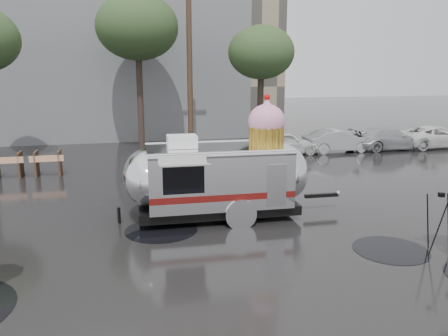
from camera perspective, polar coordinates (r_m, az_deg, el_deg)
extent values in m
plane|color=black|center=(9.63, -5.37, -12.96)|extent=(120.00, 120.00, 0.00)
cylinder|color=black|center=(11.23, 20.92, -9.95)|extent=(1.76, 1.76, 0.01)
cylinder|color=black|center=(11.85, -8.20, -8.03)|extent=(1.93, 1.93, 0.01)
cube|color=slate|center=(32.83, -19.30, 15.89)|extent=(22.00, 12.00, 13.00)
cylinder|color=#473323|center=(22.93, -4.52, 13.31)|extent=(0.28, 0.28, 9.00)
cylinder|color=#382D26|center=(23.67, -10.95, 10.38)|extent=(0.32, 0.32, 6.75)
ellipsoid|color=#28401F|center=(23.76, -11.26, 17.62)|extent=(4.20, 4.20, 3.30)
cylinder|color=#382D26|center=(22.84, 4.78, 8.79)|extent=(0.32, 0.32, 5.40)
ellipsoid|color=#28401F|center=(22.81, 4.89, 14.82)|extent=(3.36, 3.36, 2.64)
cube|color=#473323|center=(19.37, -25.03, 0.46)|extent=(0.08, 0.80, 1.00)
cube|color=#E5590C|center=(19.06, -26.64, 0.89)|extent=(1.30, 0.04, 0.25)
cube|color=#473323|center=(19.26, -23.29, 0.55)|extent=(0.08, 0.80, 1.00)
cube|color=#473323|center=(19.13, -20.63, 0.69)|extent=(0.08, 0.80, 1.00)
cube|color=#E5590C|center=(18.77, -22.18, 1.14)|extent=(1.30, 0.04, 0.25)
imported|color=silver|center=(22.46, 7.92, 3.52)|extent=(4.00, 1.80, 1.40)
imported|color=#B2B2B7|center=(23.72, 14.69, 3.70)|extent=(4.00, 1.80, 1.40)
imported|color=#B2B2B7|center=(25.27, 20.72, 3.87)|extent=(4.20, 1.80, 1.44)
imported|color=silver|center=(27.06, 26.00, 3.99)|extent=(4.40, 1.90, 1.50)
cube|color=silver|center=(12.47, -0.89, -0.85)|extent=(4.02, 2.20, 1.62)
ellipsoid|color=silver|center=(12.98, 7.72, -0.44)|extent=(1.42, 2.11, 1.62)
ellipsoid|color=silver|center=(12.26, -10.01, -1.27)|extent=(1.42, 2.11, 1.62)
cube|color=black|center=(12.72, -0.88, -5.00)|extent=(4.55, 1.95, 0.27)
cylinder|color=black|center=(11.95, 2.10, -6.17)|extent=(0.64, 0.22, 0.63)
cylinder|color=black|center=(13.67, 0.24, -3.75)|extent=(0.64, 0.22, 0.63)
cylinder|color=silver|center=(11.82, 2.24, -6.15)|extent=(0.87, 0.12, 0.86)
cube|color=black|center=(13.64, 12.63, -3.51)|extent=(1.08, 0.14, 0.11)
sphere|color=silver|center=(13.85, 14.68, -3.18)|extent=(0.15, 0.15, 0.14)
cylinder|color=black|center=(12.55, -13.55, -6.03)|extent=(0.09, 0.09, 0.45)
cube|color=#560E0D|center=(11.59, 0.07, -3.94)|extent=(3.96, 0.16, 0.18)
cube|color=#560E0D|center=(13.55, -1.71, -1.54)|extent=(3.96, 0.16, 0.18)
cube|color=black|center=(11.27, -5.29, -1.63)|extent=(1.08, 0.07, 0.72)
cube|color=#AAA49E|center=(10.97, -5.20, 0.38)|extent=(1.27, 0.49, 0.13)
cube|color=silver|center=(11.88, 6.91, -2.29)|extent=(0.54, 0.05, 1.17)
cube|color=white|center=(12.13, -5.51, 3.48)|extent=(0.83, 0.61, 0.34)
cylinder|color=gold|center=(12.61, 5.54, 4.23)|extent=(0.97, 0.97, 0.54)
ellipsoid|color=#F8A6C6|center=(12.56, 5.58, 6.18)|extent=(1.08, 1.08, 0.94)
cone|color=#F8A6C6|center=(12.52, 5.63, 8.31)|extent=(0.46, 0.46, 0.36)
sphere|color=red|center=(12.50, 5.65, 9.22)|extent=(0.19, 0.19, 0.18)
cylinder|color=black|center=(11.35, 27.25, -6.57)|extent=(0.07, 0.32, 1.41)
cylinder|color=black|center=(11.33, 25.07, -6.39)|extent=(0.31, 0.14, 1.41)
cylinder|color=black|center=(10.98, 26.20, -7.07)|extent=(0.26, 0.21, 1.41)
cube|color=black|center=(11.02, 26.53, -3.14)|extent=(0.13, 0.12, 0.10)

